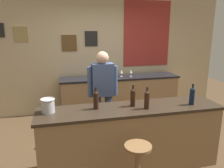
% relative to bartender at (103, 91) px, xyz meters
% --- Properties ---
extents(ground_plane, '(10.00, 10.00, 0.00)m').
position_rel_bartender_xyz_m(ground_plane, '(0.24, -0.43, -0.94)').
color(ground_plane, '#4C3823').
extents(back_wall, '(6.00, 0.09, 2.80)m').
position_rel_bartender_xyz_m(back_wall, '(0.27, 1.60, 0.48)').
color(back_wall, tan).
rests_on(back_wall, ground_plane).
extents(bar_counter, '(2.59, 0.60, 0.92)m').
position_rel_bartender_xyz_m(bar_counter, '(0.24, -0.83, -0.47)').
color(bar_counter, olive).
rests_on(bar_counter, ground_plane).
extents(side_counter, '(2.75, 0.56, 0.90)m').
position_rel_bartender_xyz_m(side_counter, '(0.64, 1.22, -0.48)').
color(side_counter, olive).
rests_on(side_counter, ground_plane).
extents(bartender, '(0.52, 0.21, 1.62)m').
position_rel_bartender_xyz_m(bartender, '(0.00, 0.00, 0.00)').
color(bartender, '#384766').
rests_on(bartender, ground_plane).
extents(bar_stool, '(0.32, 0.32, 0.68)m').
position_rel_bartender_xyz_m(bar_stool, '(0.14, -1.43, -0.48)').
color(bar_stool, brown).
rests_on(bar_stool, ground_plane).
extents(wine_bottle_a, '(0.07, 0.07, 0.31)m').
position_rel_bartender_xyz_m(wine_bottle_a, '(-0.24, -0.77, 0.12)').
color(wine_bottle_a, black).
rests_on(wine_bottle_a, bar_counter).
extents(wine_bottle_b, '(0.07, 0.07, 0.31)m').
position_rel_bartender_xyz_m(wine_bottle_b, '(0.28, -0.78, 0.12)').
color(wine_bottle_b, black).
rests_on(wine_bottle_b, bar_counter).
extents(wine_bottle_c, '(0.07, 0.07, 0.31)m').
position_rel_bartender_xyz_m(wine_bottle_c, '(0.43, -0.92, 0.12)').
color(wine_bottle_c, black).
rests_on(wine_bottle_c, bar_counter).
extents(wine_bottle_d, '(0.07, 0.07, 0.31)m').
position_rel_bartender_xyz_m(wine_bottle_d, '(1.13, -0.91, 0.12)').
color(wine_bottle_d, black).
rests_on(wine_bottle_d, bar_counter).
extents(ice_bucket, '(0.19, 0.19, 0.19)m').
position_rel_bartender_xyz_m(ice_bucket, '(-0.87, -0.76, 0.08)').
color(ice_bucket, '#B7BABF').
rests_on(ice_bucket, bar_counter).
extents(wine_glass_a, '(0.07, 0.07, 0.16)m').
position_rel_bartender_xyz_m(wine_glass_a, '(0.68, 1.23, 0.07)').
color(wine_glass_a, silver).
rests_on(wine_glass_a, side_counter).
extents(wine_glass_b, '(0.07, 0.07, 0.16)m').
position_rel_bartender_xyz_m(wine_glass_b, '(0.89, 1.19, 0.07)').
color(wine_glass_b, silver).
rests_on(wine_glass_b, side_counter).
extents(coffee_mug, '(0.12, 0.08, 0.09)m').
position_rel_bartender_xyz_m(coffee_mug, '(0.12, 1.19, 0.01)').
color(coffee_mug, silver).
rests_on(coffee_mug, side_counter).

